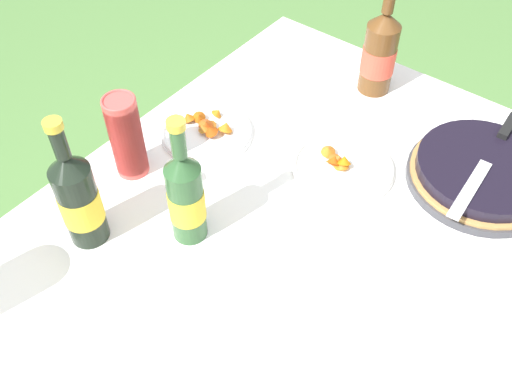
{
  "coord_description": "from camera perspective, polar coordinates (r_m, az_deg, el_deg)",
  "views": [
    {
      "loc": [
        -0.48,
        -0.3,
        1.71
      ],
      "look_at": [
        0.14,
        0.19,
        0.84
      ],
      "focal_mm": 40.0,
      "sensor_mm": 36.0,
      "label": 1
    }
  ],
  "objects": [
    {
      "name": "cup_stack",
      "position": [
        1.26,
        -12.84,
        5.41
      ],
      "size": [
        0.07,
        0.07,
        0.2
      ],
      "color": "#E04C47",
      "rests_on": "tablecloth"
    },
    {
      "name": "cider_bottle_amber",
      "position": [
        1.49,
        12.25,
        13.48
      ],
      "size": [
        0.09,
        0.09,
        0.3
      ],
      "color": "brown",
      "rests_on": "tablecloth"
    },
    {
      "name": "cider_bottle_green",
      "position": [
        1.1,
        -7.04,
        -0.4
      ],
      "size": [
        0.07,
        0.07,
        0.3
      ],
      "color": "#2D562D",
      "rests_on": "tablecloth"
    },
    {
      "name": "snack_plate_right",
      "position": [
        1.39,
        -4.94,
        6.12
      ],
      "size": [
        0.22,
        0.22,
        0.05
      ],
      "color": "white",
      "rests_on": "tablecloth"
    },
    {
      "name": "juice_bottle_red",
      "position": [
        1.14,
        -17.34,
        -0.59
      ],
      "size": [
        0.08,
        0.08,
        0.31
      ],
      "color": "black",
      "rests_on": "tablecloth"
    },
    {
      "name": "berry_tart",
      "position": [
        1.35,
        21.65,
        1.76
      ],
      "size": [
        0.32,
        0.32,
        0.06
      ],
      "color": "#38383D",
      "rests_on": "tablecloth"
    },
    {
      "name": "snack_plate_left",
      "position": [
        1.31,
        8.64,
        2.56
      ],
      "size": [
        0.23,
        0.23,
        0.05
      ],
      "color": "white",
      "rests_on": "tablecloth"
    },
    {
      "name": "garden_table",
      "position": [
        1.15,
        3.32,
        -12.72
      ],
      "size": [
        1.59,
        1.19,
        0.77
      ],
      "color": "#A87A47",
      "rests_on": "ground_plane"
    },
    {
      "name": "serving_knife",
      "position": [
        1.35,
        22.47,
        3.53
      ],
      "size": [
        0.38,
        0.04,
        0.01
      ],
      "rotation": [
        0.0,
        0.0,
        3.19
      ],
      "color": "silver",
      "rests_on": "berry_tart"
    },
    {
      "name": "tablecloth",
      "position": [
        1.1,
        3.45,
        -11.3
      ],
      "size": [
        1.6,
        1.2,
        0.1
      ],
      "color": "white",
      "rests_on": "garden_table"
    }
  ]
}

